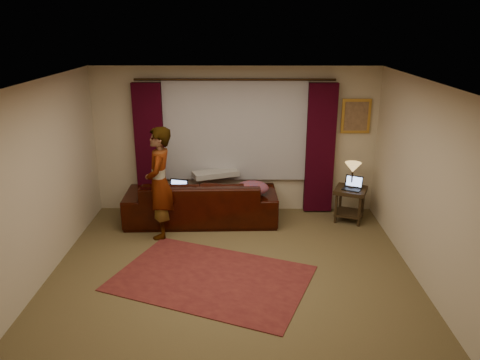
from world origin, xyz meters
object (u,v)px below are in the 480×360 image
Objects in this scene: laptop_sofa at (176,188)px; laptop_table at (352,183)px; tiffany_lamp at (352,175)px; end_table at (350,204)px; person at (160,183)px; sofa at (201,192)px.

laptop_table is (2.98, 0.11, 0.06)m from laptop_sofa.
end_table is at bearing -107.24° from tiffany_lamp.
laptop_sofa is 1.08× the size of laptop_table.
tiffany_lamp is at bearing 19.92° from laptop_sofa.
laptop_sofa is 0.60× the size of end_table.
tiffany_lamp is 0.25× the size of person.
person is (-3.16, -0.64, 0.60)m from end_table.
person reaches higher than laptop_table.
sofa is 0.45m from laptop_sofa.
laptop_sofa is 2.98m from laptop_table.
tiffany_lamp is at bearing 72.76° from end_table.
tiffany_lamp reaches higher than laptop_table.
laptop_table is at bearing 177.12° from sofa.
end_table is at bearing 119.57° from laptop_table.
person reaches higher than laptop_sofa.
tiffany_lamp reaches higher than end_table.
end_table is 0.41m from laptop_table.
person is (-0.18, -0.47, 0.26)m from laptop_sofa.
laptop_table is 3.22m from person.
end_table is 1.80× the size of laptop_table.
laptop_table is at bearing 17.85° from laptop_sofa.
person reaches higher than sofa.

